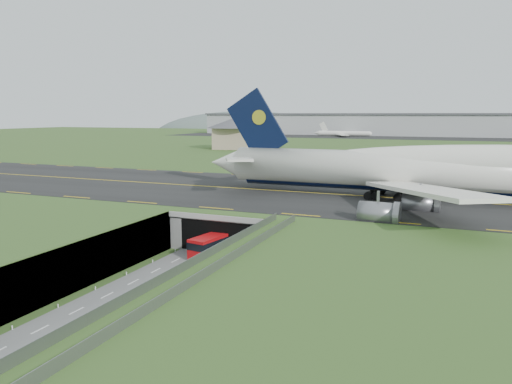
% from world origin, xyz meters
% --- Properties ---
extents(ground, '(900.00, 900.00, 0.00)m').
position_xyz_m(ground, '(0.00, 0.00, 0.00)').
color(ground, '#375622').
rests_on(ground, ground).
extents(airfield_deck, '(800.00, 800.00, 6.00)m').
position_xyz_m(airfield_deck, '(0.00, 0.00, 3.00)').
color(airfield_deck, gray).
rests_on(airfield_deck, ground).
extents(trench_road, '(12.00, 75.00, 0.20)m').
position_xyz_m(trench_road, '(0.00, -7.50, 0.10)').
color(trench_road, slate).
rests_on(trench_road, ground).
extents(taxiway, '(800.00, 44.00, 0.18)m').
position_xyz_m(taxiway, '(0.00, 33.00, 6.09)').
color(taxiway, black).
rests_on(taxiway, airfield_deck).
extents(tunnel_portal, '(17.00, 22.30, 6.00)m').
position_xyz_m(tunnel_portal, '(0.00, 16.71, 3.33)').
color(tunnel_portal, gray).
rests_on(tunnel_portal, ground).
extents(guideway, '(3.00, 53.00, 7.05)m').
position_xyz_m(guideway, '(11.00, -19.11, 5.32)').
color(guideway, '#A8A8A3').
rests_on(guideway, ground).
extents(jumbo_jet, '(96.77, 61.95, 20.49)m').
position_xyz_m(jumbo_jet, '(34.14, 32.71, 11.52)').
color(jumbo_jet, white).
rests_on(jumbo_jet, ground).
extents(shuttle_tram, '(4.27, 8.26, 3.20)m').
position_xyz_m(shuttle_tram, '(0.23, 6.07, 1.76)').
color(shuttle_tram, '#BB0C0F').
rests_on(shuttle_tram, ground).
extents(service_building, '(29.68, 29.68, 13.56)m').
position_xyz_m(service_building, '(-56.88, 139.38, 14.03)').
color(service_building, tan).
rests_on(service_building, ground).
extents(cargo_terminal, '(320.00, 67.00, 15.60)m').
position_xyz_m(cargo_terminal, '(-0.18, 299.41, 13.96)').
color(cargo_terminal, '#B2B2B2').
rests_on(cargo_terminal, ground).
extents(distant_hills, '(700.00, 91.00, 60.00)m').
position_xyz_m(distant_hills, '(64.38, 430.00, -4.00)').
color(distant_hills, '#556764').
rests_on(distant_hills, ground).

